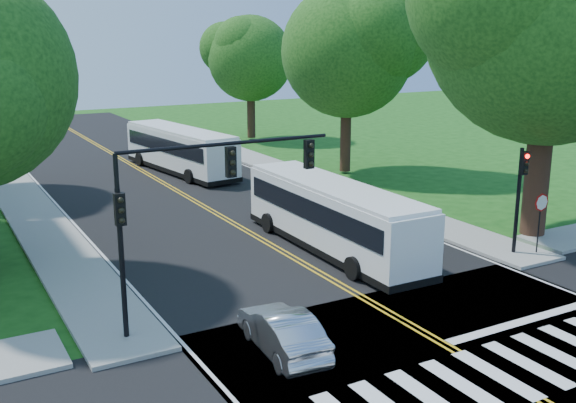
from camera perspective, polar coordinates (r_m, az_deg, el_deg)
ground at (r=20.08m, az=16.18°, el=-13.31°), size 140.00×140.00×0.00m
road at (r=34.16m, az=-5.62°, el=-1.29°), size 14.00×96.00×0.01m
cross_road at (r=20.08m, az=16.18°, el=-13.30°), size 60.00×12.00×0.01m
center_line at (r=37.75m, az=-8.07°, el=0.15°), size 0.36×70.00×0.01m
edge_line_w at (r=35.96m, az=-18.21°, el=-1.14°), size 0.12×70.00×0.01m
edge_line_e at (r=40.61m, az=0.90°, el=1.28°), size 0.12×70.00×0.01m
crosswalk at (r=19.77m, az=17.23°, el=-13.80°), size 12.60×3.00×0.01m
stop_bar at (r=23.42m, az=19.52°, el=-9.46°), size 6.60×0.40×0.01m
sidewalk_nw at (r=38.60m, az=-21.28°, el=-0.29°), size 2.60×40.00×0.15m
sidewalk_ne at (r=43.87m, az=0.63°, el=2.34°), size 2.60×40.00×0.15m
tree_ne_big at (r=31.45m, az=21.42°, el=14.23°), size 10.80×10.80×14.91m
tree_east_mid at (r=43.80m, az=5.05°, el=12.53°), size 8.40×8.40×11.93m
tree_east_far at (r=58.20m, az=-3.20°, el=11.98°), size 7.20×7.20×10.34m
signal_nw at (r=20.55m, az=-7.84°, el=0.83°), size 7.15×0.46×5.66m
signal_ne at (r=28.96m, az=19.06°, el=1.21°), size 0.30×0.46×4.40m
stop_sign at (r=29.47m, az=20.62°, el=-0.58°), size 0.76×0.08×2.53m
bus_lead at (r=28.52m, az=3.83°, el=-1.17°), size 2.82×11.25×2.90m
bus_follow at (r=45.09m, az=-9.14°, el=4.39°), size 3.94×11.49×2.91m
hatchback at (r=19.85m, az=-0.48°, el=-10.90°), size 1.70×4.05×1.30m
suv at (r=32.88m, az=5.87°, el=-0.65°), size 3.46×5.39×1.38m
dark_sedan at (r=32.89m, az=6.22°, el=-0.70°), size 2.27×4.75×1.33m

